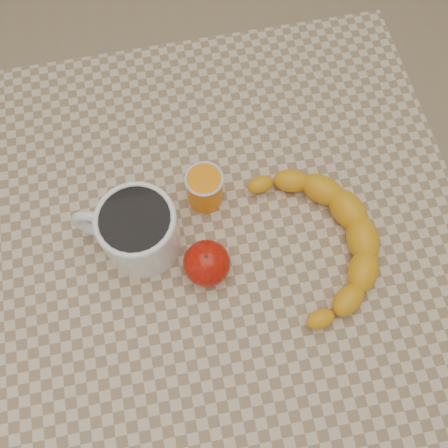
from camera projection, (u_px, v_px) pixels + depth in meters
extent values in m
plane|color=tan|center=(224.00, 320.00, 1.51)|extent=(3.00, 3.00, 0.00)
cube|color=#C4AD8A|center=(224.00, 233.00, 0.84)|extent=(0.80, 0.80, 0.04)
cube|color=#916849|center=(224.00, 243.00, 0.88)|extent=(0.74, 0.74, 0.06)
cylinder|color=#916849|center=(415.00, 413.00, 1.08)|extent=(0.05, 0.05, 0.71)
cylinder|color=#916849|center=(64.00, 187.00, 1.29)|extent=(0.05, 0.05, 0.71)
cylinder|color=#916849|center=(325.00, 141.00, 1.34)|extent=(0.05, 0.05, 0.71)
cylinder|color=white|center=(140.00, 231.00, 0.76)|extent=(0.16, 0.16, 0.10)
cylinder|color=black|center=(135.00, 220.00, 0.72)|extent=(0.10, 0.10, 0.01)
torus|color=white|center=(134.00, 219.00, 0.72)|extent=(0.12, 0.12, 0.01)
torus|color=white|center=(96.00, 224.00, 0.77)|extent=(0.08, 0.04, 0.08)
cylinder|color=orange|center=(205.00, 189.00, 0.81)|extent=(0.06, 0.06, 0.07)
torus|color=silver|center=(204.00, 179.00, 0.77)|extent=(0.06, 0.06, 0.00)
ellipsoid|color=#920904|center=(207.00, 263.00, 0.76)|extent=(0.10, 0.10, 0.07)
cylinder|color=#382311|center=(206.00, 257.00, 0.73)|extent=(0.01, 0.01, 0.01)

